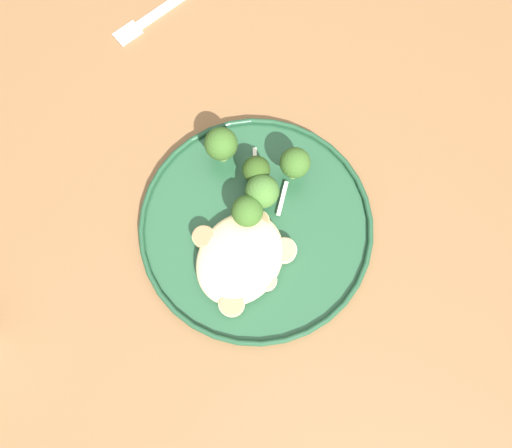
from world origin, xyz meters
TOP-DOWN VIEW (x-y plane):
  - ground at (0.00, 0.00)m, footprint 6.00×6.00m
  - wooden_dining_table at (0.00, 0.00)m, footprint 1.40×1.00m
  - dinner_plate at (0.03, 0.01)m, footprint 0.29×0.29m
  - noodle_bed at (0.08, 0.01)m, footprint 0.12×0.10m
  - seared_scallop_tilted_round at (0.13, 0.03)m, footprint 0.03×0.03m
  - seared_scallop_on_noodles at (0.09, 0.05)m, footprint 0.02×0.02m
  - seared_scallop_right_edge at (0.07, 0.03)m, footprint 0.03×0.03m
  - seared_scallop_front_small at (0.04, 0.05)m, footprint 0.03×0.03m
  - seared_scallop_large_seared at (0.08, -0.04)m, footprint 0.03×0.03m
  - seared_scallop_tiny_bay at (0.03, 0.01)m, footprint 0.03×0.03m
  - seared_scallop_center_golden at (0.12, -0.00)m, footprint 0.02×0.02m
  - broccoli_floret_near_rim at (-0.02, -0.08)m, footprint 0.04×0.04m
  - broccoli_floret_center_pile at (-0.02, -0.03)m, footprint 0.03×0.03m
  - broccoli_floret_right_tilted at (0.00, -0.01)m, footprint 0.04×0.04m
  - broccoli_floret_rear_charred at (0.03, -0.01)m, footprint 0.04×0.04m
  - broccoli_floret_tall_stalk at (-0.05, 0.01)m, footprint 0.04×0.04m
  - onion_sliver_curled_piece at (-0.03, -0.04)m, footprint 0.04×0.03m
  - onion_sliver_short_strip at (-0.01, -0.02)m, footprint 0.05×0.02m
  - onion_sliver_long_sliver at (-0.01, 0.02)m, footprint 0.05×0.02m
  - dinner_fork at (-0.18, -0.27)m, footprint 0.18×0.08m

SIDE VIEW (x-z plane):
  - ground at x=0.00m, z-range 0.00..0.00m
  - wooden_dining_table at x=0.00m, z-range 0.29..1.03m
  - dinner_fork at x=-0.18m, z-range 0.74..0.74m
  - dinner_plate at x=0.03m, z-range 0.74..0.76m
  - onion_sliver_curled_piece at x=-0.03m, z-range 0.75..0.76m
  - onion_sliver_short_strip at x=-0.01m, z-range 0.75..0.76m
  - onion_sliver_long_sliver at x=-0.01m, z-range 0.75..0.76m
  - seared_scallop_center_golden at x=0.12m, z-range 0.75..0.77m
  - seared_scallop_front_small at x=0.04m, z-range 0.75..0.77m
  - seared_scallop_on_noodles at x=0.09m, z-range 0.75..0.77m
  - seared_scallop_right_edge at x=0.07m, z-range 0.75..0.77m
  - seared_scallop_tiny_bay at x=0.03m, z-range 0.75..0.77m
  - seared_scallop_tilted_round at x=0.13m, z-range 0.75..0.77m
  - seared_scallop_large_seared at x=0.08m, z-range 0.75..0.77m
  - noodle_bed at x=0.08m, z-range 0.75..0.78m
  - broccoli_floret_center_pile at x=-0.02m, z-range 0.75..0.80m
  - broccoli_floret_right_tilted at x=0.00m, z-range 0.76..0.81m
  - broccoli_floret_rear_charred at x=0.03m, z-range 0.76..0.81m
  - broccoli_floret_near_rim at x=-0.02m, z-range 0.76..0.82m
  - broccoli_floret_tall_stalk at x=-0.05m, z-range 0.76..0.82m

